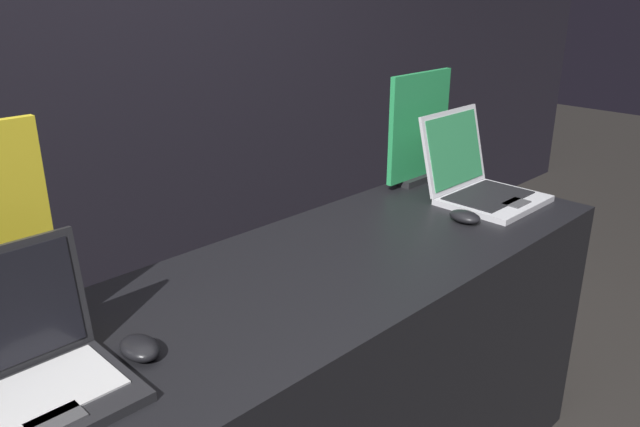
# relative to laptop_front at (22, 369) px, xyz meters

# --- Properties ---
(wall_back) EXTENTS (8.00, 0.05, 2.80)m
(wall_back) POSITION_rel_laptop_front_xyz_m (0.75, 1.24, 0.47)
(wall_back) COLOR black
(wall_back) RESTS_ON ground_plane
(display_counter) EXTENTS (1.96, 0.65, 0.87)m
(display_counter) POSITION_rel_laptop_front_xyz_m (0.75, 0.01, -0.49)
(display_counter) COLOR black
(display_counter) RESTS_ON ground_plane
(laptop_front) EXTENTS (0.32, 0.28, 0.26)m
(laptop_front) POSITION_rel_laptop_front_xyz_m (0.00, 0.00, 0.00)
(laptop_front) COLOR black
(laptop_front) RESTS_ON display_counter
(mouse_front) EXTENTS (0.07, 0.10, 0.04)m
(mouse_front) POSITION_rel_laptop_front_xyz_m (0.21, -0.03, -0.04)
(mouse_front) COLOR black
(mouse_front) RESTS_ON display_counter
(laptop_back) EXTENTS (0.32, 0.35, 0.29)m
(laptop_back) POSITION_rel_laptop_front_xyz_m (1.53, 0.01, 0.00)
(laptop_back) COLOR #B7B7BC
(laptop_back) RESTS_ON display_counter
(mouse_back) EXTENTS (0.07, 0.10, 0.04)m
(mouse_back) POSITION_rel_laptop_front_xyz_m (1.31, -0.08, -0.04)
(mouse_back) COLOR black
(mouse_back) RESTS_ON display_counter
(promo_stand_back) EXTENTS (0.32, 0.07, 0.40)m
(promo_stand_back) POSITION_rel_laptop_front_xyz_m (1.53, 0.27, 0.13)
(promo_stand_back) COLOR black
(promo_stand_back) RESTS_ON display_counter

